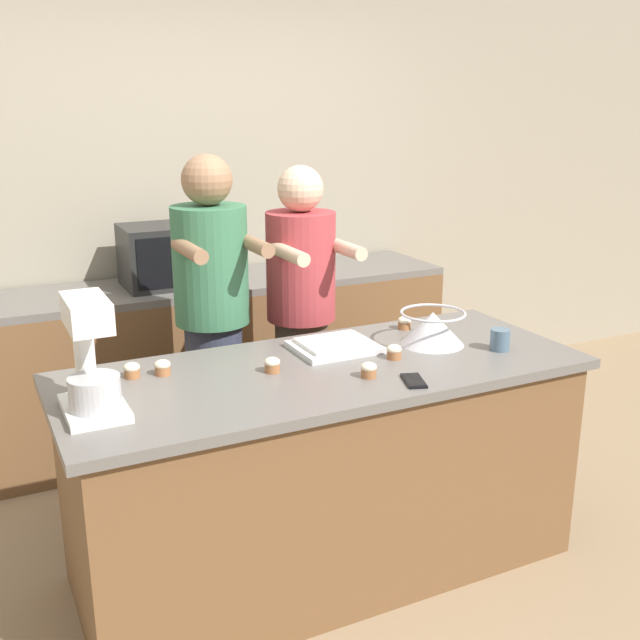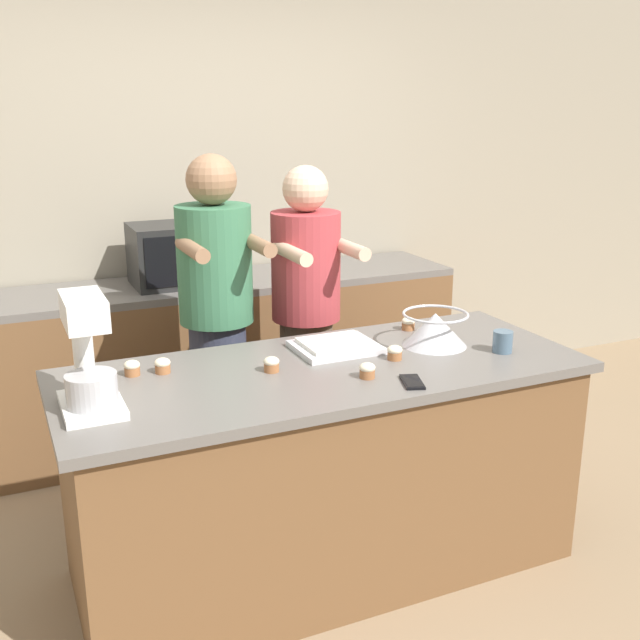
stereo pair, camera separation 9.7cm
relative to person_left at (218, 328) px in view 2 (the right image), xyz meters
name	(u,v)px [view 2 (the right image)]	position (x,y,z in m)	size (l,w,h in m)	color
ground_plane	(324,563)	(0.23, -0.70, -0.89)	(16.00, 16.00, 0.00)	#937A5B
back_wall	(196,198)	(0.23, 1.13, 0.46)	(10.00, 0.06, 2.70)	gray
island_counter	(324,468)	(0.23, -0.70, -0.44)	(2.09, 0.84, 0.90)	brown
back_counter	(219,357)	(0.23, 0.78, -0.42)	(2.80, 0.60, 0.93)	brown
person_left	(218,328)	(0.00, 0.00, 0.00)	(0.35, 0.51, 1.68)	#33384C
person_right	(306,324)	(0.45, 0.00, -0.04)	(0.35, 0.51, 1.62)	brown
stand_mixer	(88,360)	(-0.67, -0.76, 0.18)	(0.20, 0.30, 0.40)	white
mixing_bowl	(435,328)	(0.77, -0.65, 0.08)	(0.28, 0.28, 0.14)	#BCBCC1
baking_tray	(336,346)	(0.36, -0.53, 0.03)	(0.34, 0.28, 0.04)	silver
microwave_oven	(173,255)	(-0.01, 0.78, 0.21)	(0.44, 0.37, 0.33)	black
cell_phone	(412,382)	(0.45, -1.00, 0.01)	(0.11, 0.16, 0.01)	black
drinking_glass	(503,342)	(0.98, -0.84, 0.05)	(0.08, 0.08, 0.09)	slate
cupcake_0	(132,368)	(-0.48, -0.49, 0.04)	(0.06, 0.06, 0.06)	#9E6038
cupcake_1	(367,370)	(0.32, -0.88, 0.04)	(0.06, 0.06, 0.06)	#9E6038
cupcake_2	(395,352)	(0.52, -0.74, 0.04)	(0.06, 0.06, 0.06)	#9E6038
cupcake_3	(271,364)	(0.02, -0.67, 0.04)	(0.06, 0.06, 0.06)	#9E6038
cupcake_4	(408,323)	(0.78, -0.41, 0.04)	(0.06, 0.06, 0.06)	#9E6038
cupcake_5	(163,365)	(-0.37, -0.51, 0.04)	(0.06, 0.06, 0.06)	#9E6038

